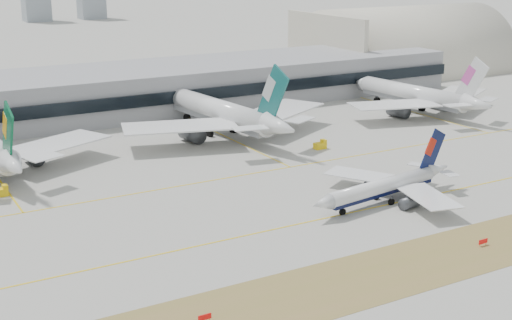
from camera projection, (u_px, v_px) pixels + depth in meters
ground at (263, 221)px, 148.56m from camera, size 3000.00×3000.00×0.00m
taxiing_airliner at (386, 186)px, 159.45m from camera, size 43.62×37.59×14.68m
widebody_cathay at (223, 114)px, 216.12m from camera, size 70.90×69.75×25.41m
widebody_china_air at (418, 96)px, 246.44m from camera, size 62.84×61.82×22.52m
terminal at (93, 94)px, 242.08m from camera, size 280.00×43.10×15.00m
hangar at (402, 71)px, 334.57m from camera, size 91.00×60.00×60.00m
hold_sign_left at (205, 317)px, 107.88m from camera, size 2.20×0.15×1.35m
hold_sign_right at (483, 242)px, 135.98m from camera, size 2.20×0.15×1.35m
gse_c at (320, 145)px, 202.80m from camera, size 3.55×2.00×2.60m
gse_b at (1, 192)px, 163.52m from camera, size 3.55×2.00×2.60m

